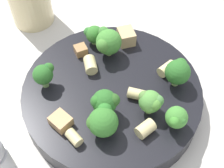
# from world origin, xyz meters

# --- Properties ---
(ground_plane) EXTENTS (2.00, 2.00, 0.00)m
(ground_plane) POSITION_xyz_m (0.00, 0.00, 0.00)
(ground_plane) COLOR beige
(pasta_bowl) EXTENTS (0.25, 0.25, 0.03)m
(pasta_bowl) POSITION_xyz_m (0.00, 0.00, 0.02)
(pasta_bowl) COLOR black
(pasta_bowl) RESTS_ON ground_plane
(broccoli_floret_0) EXTENTS (0.04, 0.04, 0.04)m
(broccoli_floret_0) POSITION_xyz_m (0.06, 0.03, 0.06)
(broccoli_floret_0) COLOR #93B766
(broccoli_floret_0) RESTS_ON pasta_bowl
(broccoli_floret_1) EXTENTS (0.03, 0.04, 0.04)m
(broccoli_floret_1) POSITION_xyz_m (-0.04, -0.01, 0.06)
(broccoli_floret_1) COLOR #93B766
(broccoli_floret_1) RESTS_ON pasta_bowl
(broccoli_floret_2) EXTENTS (0.04, 0.03, 0.04)m
(broccoli_floret_2) POSITION_xyz_m (0.04, -0.08, 0.06)
(broccoli_floret_2) COLOR #93B766
(broccoli_floret_2) RESTS_ON pasta_bowl
(broccoli_floret_3) EXTENTS (0.03, 0.03, 0.04)m
(broccoli_floret_3) POSITION_xyz_m (-0.01, -0.06, 0.06)
(broccoli_floret_3) COLOR #93B766
(broccoli_floret_3) RESTS_ON pasta_bowl
(broccoli_floret_4) EXTENTS (0.04, 0.04, 0.04)m
(broccoli_floret_4) POSITION_xyz_m (-0.07, -0.02, 0.06)
(broccoli_floret_4) COLOR #93B766
(broccoli_floret_4) RESTS_ON pasta_bowl
(broccoli_floret_5) EXTENTS (0.03, 0.03, 0.03)m
(broccoli_floret_5) POSITION_xyz_m (0.07, 0.06, 0.05)
(broccoli_floret_5) COLOR #93B766
(broccoli_floret_5) RESTS_ON pasta_bowl
(broccoli_floret_6) EXTENTS (0.03, 0.03, 0.04)m
(broccoli_floret_6) POSITION_xyz_m (-0.03, 0.09, 0.06)
(broccoli_floret_6) COLOR #84AD60
(broccoli_floret_6) RESTS_ON pasta_bowl
(broccoli_floret_7) EXTENTS (0.03, 0.03, 0.03)m
(broccoli_floret_7) POSITION_xyz_m (-0.02, -0.10, 0.05)
(broccoli_floret_7) COLOR #9EC175
(broccoli_floret_7) RESTS_ON pasta_bowl
(rigatoni_0) EXTENTS (0.03, 0.03, 0.02)m
(rigatoni_0) POSITION_xyz_m (-0.05, -0.06, 0.04)
(rigatoni_0) COLOR beige
(rigatoni_0) RESTS_ON pasta_bowl
(rigatoni_1) EXTENTS (0.03, 0.02, 0.02)m
(rigatoni_1) POSITION_xyz_m (0.06, -0.06, 0.04)
(rigatoni_1) COLOR beige
(rigatoni_1) RESTS_ON pasta_bowl
(rigatoni_2) EXTENTS (0.02, 0.02, 0.01)m
(rigatoni_2) POSITION_xyz_m (-0.09, 0.01, 0.04)
(rigatoni_2) COLOR beige
(rigatoni_2) RESTS_ON pasta_bowl
(rigatoni_3) EXTENTS (0.03, 0.03, 0.02)m
(rigatoni_3) POSITION_xyz_m (0.02, 0.04, 0.04)
(rigatoni_3) COLOR beige
(rigatoni_3) RESTS_ON pasta_bowl
(rigatoni_4) EXTENTS (0.02, 0.03, 0.01)m
(rigatoni_4) POSITION_xyz_m (0.00, -0.04, 0.04)
(rigatoni_4) COLOR beige
(rigatoni_4) RESTS_ON pasta_bowl
(chicken_chunk_0) EXTENTS (0.03, 0.03, 0.01)m
(chicken_chunk_0) POSITION_xyz_m (-0.08, 0.04, 0.04)
(chicken_chunk_0) COLOR tan
(chicken_chunk_0) RESTS_ON pasta_bowl
(chicken_chunk_1) EXTENTS (0.02, 0.02, 0.01)m
(chicken_chunk_1) POSITION_xyz_m (0.04, 0.07, 0.04)
(chicken_chunk_1) COLOR #A87A4C
(chicken_chunk_1) RESTS_ON pasta_bowl
(chicken_chunk_2) EXTENTS (0.04, 0.04, 0.02)m
(chicken_chunk_2) POSITION_xyz_m (0.09, 0.02, 0.05)
(chicken_chunk_2) COLOR tan
(chicken_chunk_2) RESTS_ON pasta_bowl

